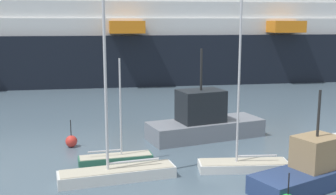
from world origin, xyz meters
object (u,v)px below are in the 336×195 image
(fishing_boat_2, at_px, (204,121))
(fishing_boat_0, at_px, (312,170))
(sailboat_3, at_px, (116,158))
(channel_buoy_0, at_px, (71,141))
(cruise_ship, at_px, (46,27))
(sailboat_0, at_px, (243,163))
(sailboat_1, at_px, (117,170))

(fishing_boat_2, bearing_deg, fishing_boat_0, 94.95)
(sailboat_3, xyz_separation_m, channel_buoy_0, (-2.57, 4.04, 0.06))
(fishing_boat_0, relative_size, cruise_ship, 0.06)
(sailboat_0, bearing_deg, channel_buoy_0, -25.21)
(sailboat_0, distance_m, fishing_boat_2, 6.93)
(sailboat_0, height_order, cruise_ship, cruise_ship)
(cruise_ship, bearing_deg, sailboat_0, -69.10)
(sailboat_0, xyz_separation_m, sailboat_3, (-6.99, 2.76, -0.10))
(fishing_boat_2, xyz_separation_m, cruise_ship, (-12.39, 33.28, 6.25))
(sailboat_3, distance_m, fishing_boat_0, 11.10)
(fishing_boat_2, bearing_deg, sailboat_1, 33.83)
(sailboat_1, bearing_deg, cruise_ship, -86.84)
(sailboat_0, height_order, sailboat_3, sailboat_0)
(sailboat_1, height_order, channel_buoy_0, sailboat_1)
(cruise_ship, bearing_deg, sailboat_1, -78.86)
(sailboat_0, bearing_deg, fishing_boat_2, -78.60)
(sailboat_3, bearing_deg, fishing_boat_2, 29.24)
(sailboat_0, bearing_deg, sailboat_3, -11.32)
(sailboat_0, relative_size, channel_buoy_0, 5.22)
(sailboat_1, relative_size, fishing_boat_2, 1.35)
(sailboat_0, xyz_separation_m, fishing_boat_2, (-0.15, 6.89, 0.80))
(sailboat_1, relative_size, cruise_ship, 0.10)
(sailboat_1, relative_size, sailboat_3, 1.89)
(sailboat_3, bearing_deg, fishing_boat_0, -33.09)
(fishing_boat_2, height_order, cruise_ship, cruise_ship)
(sailboat_1, bearing_deg, fishing_boat_2, -140.64)
(channel_buoy_0, bearing_deg, sailboat_3, -57.53)
(sailboat_3, bearing_deg, sailboat_0, -23.36)
(sailboat_0, relative_size, sailboat_3, 1.56)
(fishing_boat_0, height_order, channel_buoy_0, fishing_boat_0)
(sailboat_0, distance_m, sailboat_3, 7.52)
(sailboat_3, xyz_separation_m, cruise_ship, (-5.54, 37.41, 7.15))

